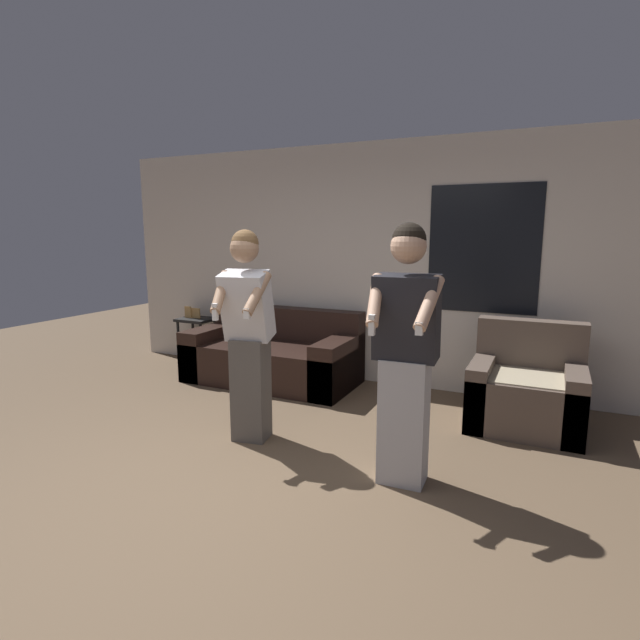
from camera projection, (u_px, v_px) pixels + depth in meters
name	position (u px, v px, depth m)	size (l,w,h in m)	color
ground_plane	(208.00, 501.00, 3.24)	(14.00, 14.00, 0.00)	brown
wall_back	(369.00, 265.00, 5.67)	(6.60, 0.07, 2.70)	silver
couch	(273.00, 356.00, 5.81)	(1.95, 0.95, 0.83)	black
armchair	(526.00, 392.00, 4.47)	(0.95, 0.85, 0.92)	brown
side_table	(196.00, 326.00, 6.56)	(0.45, 0.38, 0.76)	black
person_left	(248.00, 334.00, 4.05)	(0.44, 0.55, 1.75)	#56514C
person_right	(405.00, 354.00, 3.34)	(0.49, 0.48, 1.79)	#B2B2B7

